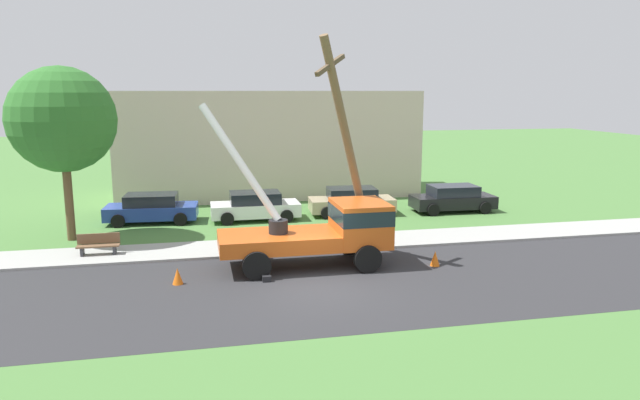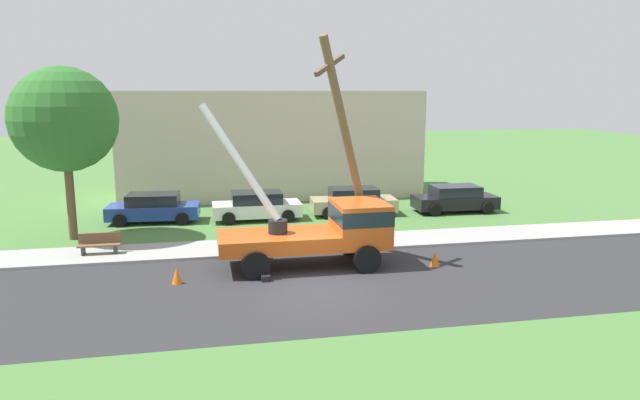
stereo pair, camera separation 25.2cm
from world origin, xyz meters
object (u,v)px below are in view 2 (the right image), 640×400
(roadside_tree_near, at_px, (64,120))
(park_bench, at_px, (99,244))
(leaning_utility_pole, at_px, (348,147))
(utility_truck, at_px, (326,228))
(parked_sedan_black, at_px, (455,199))
(traffic_cone_behind, at_px, (177,276))
(traffic_cone_curbside, at_px, (361,245))
(parked_sedan_white, at_px, (257,206))
(parked_sedan_tan, at_px, (353,201))
(parked_sedan_blue, at_px, (154,208))
(traffic_cone_ahead, at_px, (435,259))

(roadside_tree_near, bearing_deg, park_bench, -62.24)
(park_bench, bearing_deg, leaning_utility_pole, -11.68)
(utility_truck, height_order, parked_sedan_black, utility_truck)
(traffic_cone_behind, distance_m, traffic_cone_curbside, 7.56)
(parked_sedan_white, relative_size, roadside_tree_near, 0.59)
(utility_truck, height_order, park_bench, utility_truck)
(utility_truck, height_order, roadside_tree_near, roadside_tree_near)
(leaning_utility_pole, xyz_separation_m, parked_sedan_tan, (2.19, 7.48, -3.58))
(parked_sedan_blue, bearing_deg, traffic_cone_curbside, -40.31)
(parked_sedan_black, distance_m, park_bench, 18.04)
(parked_sedan_black, distance_m, roadside_tree_near, 19.50)
(traffic_cone_ahead, relative_size, parked_sedan_black, 0.13)
(traffic_cone_ahead, height_order, parked_sedan_black, parked_sedan_black)
(parked_sedan_blue, bearing_deg, parked_sedan_tan, -1.56)
(leaning_utility_pole, distance_m, parked_sedan_tan, 8.58)
(utility_truck, relative_size, parked_sedan_blue, 1.50)
(parked_sedan_blue, height_order, roadside_tree_near, roadside_tree_near)
(traffic_cone_curbside, height_order, park_bench, park_bench)
(parked_sedan_blue, bearing_deg, traffic_cone_ahead, -42.01)
(utility_truck, xyz_separation_m, parked_sedan_black, (8.80, 8.06, -0.70))
(traffic_cone_curbside, xyz_separation_m, parked_sedan_white, (-3.55, 6.79, 0.43))
(parked_sedan_black, bearing_deg, traffic_cone_curbside, -136.64)
(traffic_cone_curbside, bearing_deg, parked_sedan_black, 43.36)
(utility_truck, xyz_separation_m, traffic_cone_ahead, (3.92, -1.00, -1.13))
(parked_sedan_blue, distance_m, roadside_tree_near, 6.18)
(parked_sedan_black, bearing_deg, roadside_tree_near, -173.46)
(traffic_cone_ahead, distance_m, traffic_cone_behind, 9.29)
(parked_sedan_blue, height_order, parked_sedan_tan, same)
(traffic_cone_behind, distance_m, park_bench, 5.12)
(traffic_cone_curbside, relative_size, parked_sedan_black, 0.13)
(parked_sedan_white, bearing_deg, traffic_cone_ahead, -58.09)
(parked_sedan_black, bearing_deg, parked_sedan_blue, 177.66)
(utility_truck, bearing_deg, roadside_tree_near, 149.58)
(utility_truck, distance_m, traffic_cone_curbside, 2.51)
(traffic_cone_behind, distance_m, parked_sedan_white, 9.99)
(park_bench, height_order, roadside_tree_near, roadside_tree_near)
(parked_sedan_tan, distance_m, parked_sedan_black, 5.54)
(traffic_cone_ahead, distance_m, parked_sedan_tan, 9.46)
(utility_truck, bearing_deg, traffic_cone_ahead, -14.36)
(utility_truck, distance_m, traffic_cone_ahead, 4.20)
(utility_truck, bearing_deg, parked_sedan_tan, 68.76)
(traffic_cone_ahead, relative_size, traffic_cone_curbside, 1.00)
(parked_sedan_blue, height_order, parked_sedan_white, same)
(park_bench, bearing_deg, roadside_tree_near, 117.76)
(park_bench, relative_size, roadside_tree_near, 0.21)
(parked_sedan_tan, bearing_deg, traffic_cone_ahead, -86.07)
(utility_truck, bearing_deg, parked_sedan_black, 42.48)
(utility_truck, height_order, traffic_cone_curbside, utility_truck)
(roadside_tree_near, bearing_deg, parked_sedan_black, 6.54)
(roadside_tree_near, bearing_deg, parked_sedan_white, 15.51)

